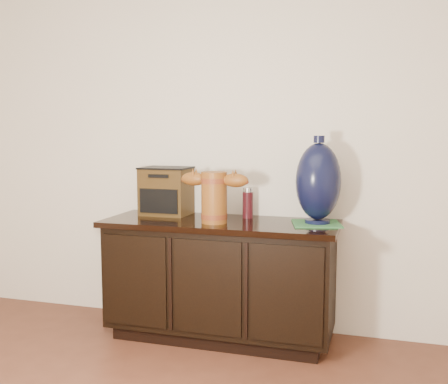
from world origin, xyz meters
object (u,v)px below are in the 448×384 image
(sideboard, at_px, (220,278))
(terracotta_vessel, at_px, (214,194))
(tv_radio, at_px, (166,191))
(lamp_base, at_px, (318,182))
(spray_can, at_px, (248,203))

(sideboard, distance_m, terracotta_vessel, 0.55)
(tv_radio, bearing_deg, lamp_base, -4.34)
(sideboard, distance_m, lamp_base, 0.86)
(terracotta_vessel, distance_m, spray_can, 0.29)
(sideboard, bearing_deg, spray_can, 47.92)
(terracotta_vessel, xyz_separation_m, lamp_base, (0.61, 0.13, 0.08))
(sideboard, xyz_separation_m, lamp_base, (0.60, 0.05, 0.62))
(sideboard, height_order, terracotta_vessel, terracotta_vessel)
(spray_can, bearing_deg, sideboard, -132.08)
(sideboard, xyz_separation_m, terracotta_vessel, (-0.01, -0.08, 0.54))
(tv_radio, height_order, lamp_base, lamp_base)
(sideboard, relative_size, lamp_base, 2.80)
(tv_radio, xyz_separation_m, spray_can, (0.56, 0.01, -0.06))
(terracotta_vessel, distance_m, lamp_base, 0.63)
(lamp_base, height_order, spray_can, lamp_base)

